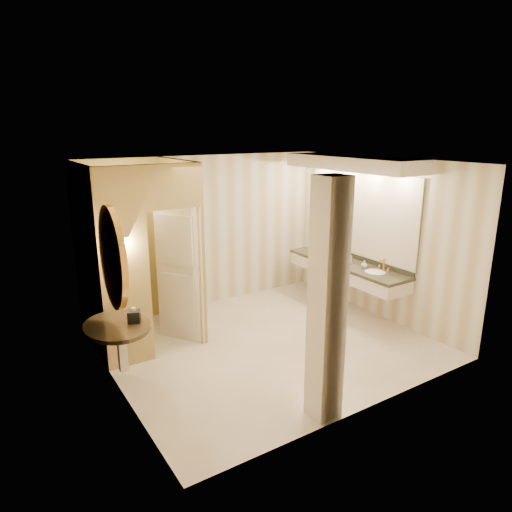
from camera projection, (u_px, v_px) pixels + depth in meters
The scene contains 16 objects.
floor at pixel (267, 343), 6.91m from camera, with size 4.50×4.50×0.00m, color #EFE1CE.
ceiling at pixel (269, 162), 6.18m from camera, with size 4.50×4.50×0.00m, color white.
wall_back at pixel (206, 232), 8.17m from camera, with size 4.50×0.02×2.70m, color silver.
wall_front at pixel (371, 300), 4.92m from camera, with size 4.50×0.02×2.70m, color silver.
wall_left at pixel (110, 286), 5.38m from camera, with size 0.02×4.00×2.70m, color silver.
wall_right at pixel (378, 238), 7.71m from camera, with size 0.02×4.00×2.70m, color silver.
toilet_closet at pixel (168, 252), 6.73m from camera, with size 1.50×1.55×2.70m.
wall_sconce at pixel (124, 243), 5.79m from camera, with size 0.14×0.14×0.42m.
vanity at pixel (351, 220), 7.82m from camera, with size 0.75×2.63×2.09m.
console_shelf at pixel (115, 288), 5.34m from camera, with size 0.96×0.96×1.93m.
pillar at pixel (327, 303), 4.85m from camera, with size 0.31×0.31×2.70m, color silver.
tissue_box at pixel (134, 316), 5.51m from camera, with size 0.15×0.15×0.15m, color black.
toilet at pixel (116, 313), 7.19m from camera, with size 0.37×0.65×0.67m, color white.
soap_bottle_a at pixel (333, 255), 8.17m from camera, with size 0.06×0.07×0.14m, color beige.
soap_bottle_b at pixel (364, 264), 7.66m from camera, with size 0.10×0.10×0.13m, color silver.
soap_bottle_c at pixel (350, 258), 7.86m from camera, with size 0.08×0.08×0.21m, color #C6B28C.
Camera 1 is at (-3.53, -5.22, 3.14)m, focal length 32.00 mm.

